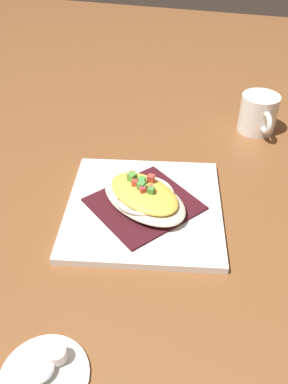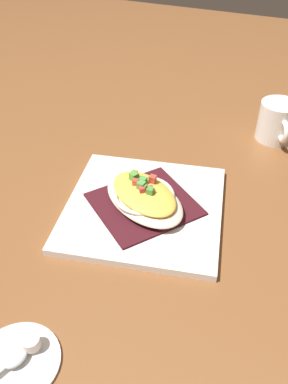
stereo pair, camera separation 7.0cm
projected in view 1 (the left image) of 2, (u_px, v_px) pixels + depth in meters
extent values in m
plane|color=brown|center=(144.00, 211.00, 0.73)|extent=(2.60, 2.60, 0.00)
cube|color=white|center=(144.00, 208.00, 0.72)|extent=(0.33, 0.33, 0.01)
cube|color=#40131B|center=(144.00, 204.00, 0.72)|extent=(0.23, 0.23, 0.00)
ellipsoid|color=beige|center=(144.00, 198.00, 0.71)|extent=(0.18, 0.20, 0.02)
torus|color=beige|center=(144.00, 195.00, 0.70)|extent=(0.15, 0.15, 0.01)
ellipsoid|color=#EEC247|center=(144.00, 193.00, 0.70)|extent=(0.15, 0.17, 0.02)
cube|color=green|center=(142.00, 181.00, 0.70)|extent=(0.01, 0.01, 0.01)
cube|color=#539B44|center=(142.00, 184.00, 0.70)|extent=(0.01, 0.01, 0.01)
cube|color=#D23A3C|center=(151.00, 188.00, 0.69)|extent=(0.01, 0.01, 0.01)
cube|color=#B45F2F|center=(132.00, 175.00, 0.72)|extent=(0.01, 0.01, 0.01)
cube|color=#529E39|center=(132.00, 177.00, 0.71)|extent=(0.02, 0.02, 0.01)
cube|color=#55A63F|center=(141.00, 188.00, 0.69)|extent=(0.01, 0.01, 0.01)
cube|color=#D0403C|center=(141.00, 189.00, 0.69)|extent=(0.01, 0.01, 0.01)
cube|color=#D04435|center=(151.00, 178.00, 0.71)|extent=(0.01, 0.01, 0.01)
cube|color=#D04331|center=(135.00, 183.00, 0.70)|extent=(0.01, 0.01, 0.01)
cube|color=#4B983F|center=(151.00, 190.00, 0.68)|extent=(0.01, 0.01, 0.01)
cylinder|color=white|center=(258.00, 113.00, 0.92)|extent=(0.09, 0.09, 0.09)
torus|color=white|center=(266.00, 123.00, 0.88)|extent=(0.05, 0.03, 0.05)
cylinder|color=#4C2D14|center=(257.00, 118.00, 0.93)|extent=(0.07, 0.07, 0.06)
cylinder|color=white|center=(44.00, 376.00, 0.49)|extent=(0.11, 0.11, 0.01)
ellipsoid|color=silver|center=(43.00, 372.00, 0.48)|extent=(0.04, 0.03, 0.01)
cylinder|color=white|center=(57.00, 354.00, 0.50)|extent=(0.02, 0.02, 0.02)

